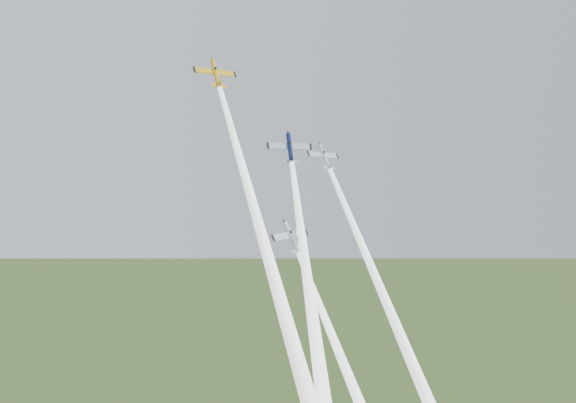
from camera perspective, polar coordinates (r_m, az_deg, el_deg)
The scene contains 7 objects.
plane_yellow at distance 138.61m, azimuth -5.73°, elevation 10.02°, with size 8.64×8.57×1.35m, color gold, non-canonical shape.
smoke_trail_yellow at distance 117.90m, azimuth -1.81°, elevation -3.63°, with size 2.79×2.79×69.17m, color white, non-canonical shape.
plane_navy at distance 134.26m, azimuth 0.15°, elevation 4.24°, with size 8.52×8.45×1.33m, color #0D163B, non-canonical shape.
smoke_trail_navy at distance 118.12m, azimuth 1.81°, elevation -8.07°, with size 2.79×2.79×56.92m, color white, non-canonical shape.
plane_silver_right at distance 145.54m, azimuth 2.89°, elevation 3.57°, with size 7.67×7.61×1.20m, color silver, non-canonical shape.
smoke_trail_silver_right at distance 131.50m, azimuth 8.71°, elevation -10.04°, with size 2.79×2.79×70.13m, color white, non-canonical shape.
plane_silver_low at distance 124.69m, azimuth 0.31°, elevation -2.85°, with size 7.74×7.68×1.21m, color silver, non-canonical shape.
Camera 1 is at (-60.64, -118.92, 93.93)m, focal length 45.00 mm.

